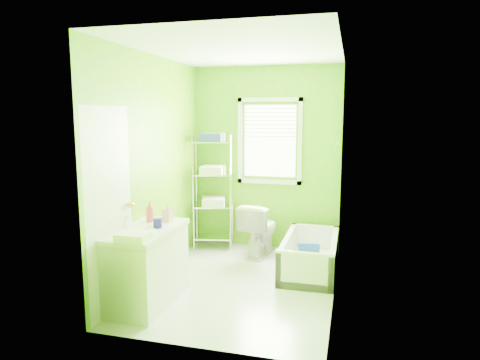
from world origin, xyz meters
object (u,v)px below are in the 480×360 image
(bathtub, at_px, (310,260))
(wire_shelf_unit, at_px, (214,178))
(toilet, at_px, (260,229))
(vanity, at_px, (147,263))

(bathtub, distance_m, wire_shelf_unit, 1.80)
(bathtub, distance_m, toilet, 0.89)
(bathtub, bearing_deg, toilet, 148.44)
(bathtub, distance_m, vanity, 2.05)
(toilet, height_order, vanity, vanity)
(toilet, relative_size, wire_shelf_unit, 0.44)
(toilet, distance_m, vanity, 1.96)
(toilet, xyz_separation_m, wire_shelf_unit, (-0.71, 0.18, 0.65))
(bathtub, height_order, toilet, toilet)
(toilet, height_order, wire_shelf_unit, wire_shelf_unit)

